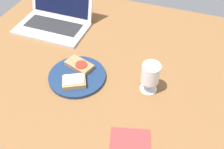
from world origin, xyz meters
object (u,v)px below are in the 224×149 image
plate (77,76)px  laptop (55,17)px  sandwich_with_tomato (79,65)px  wine_glass (150,75)px  sandwich_with_cheese (74,81)px  napkin (130,143)px

plate → laptop: laptop is taller
sandwich_with_tomato → wine_glass: bearing=-1.7°
sandwich_with_cheese → sandwich_with_tomato: size_ratio=0.85×
wine_glass → napkin: bearing=-89.3°
sandwich_with_tomato → napkin: size_ratio=0.98×
plate → sandwich_with_cheese: bearing=-76.5°
plate → napkin: (29.59, -21.52, -0.54)cm
plate → wine_glass: size_ratio=1.85×
sandwich_with_cheese → wine_glass: size_ratio=0.87×
sandwich_with_cheese → napkin: sandwich_with_cheese is taller
plate → sandwich_with_tomato: bearing=102.5°
sandwich_with_tomato → laptop: bearing=134.6°
sandwich_with_tomato → laptop: laptop is taller
plate → wine_glass: bearing=7.6°
sandwich_with_tomato → laptop: 37.33cm
wine_glass → laptop: 62.95cm
sandwich_with_tomato → laptop: (-26.16, 26.57, 1.77)cm
sandwich_with_cheese → wine_glass: bearing=17.2°
wine_glass → sandwich_with_cheese: bearing=-162.8°
sandwich_with_tomato → napkin: 40.46cm
napkin → sandwich_with_tomato: bearing=139.4°
sandwich_with_tomato → wine_glass: 30.88cm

